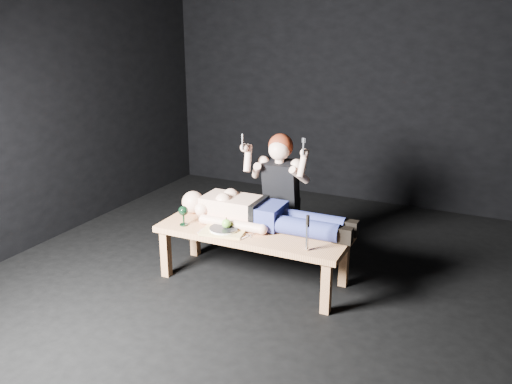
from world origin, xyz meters
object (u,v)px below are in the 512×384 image
Objects in this scene: table at (253,255)px; lying_man at (264,211)px; goblet at (183,216)px; carving_knife at (307,233)px; kneeling_woman at (283,194)px; serving_tray at (224,231)px.

table is 1.06× the size of lying_man.
goblet is (-0.59, -0.28, -0.04)m from lying_man.
table is 5.68× the size of carving_knife.
table is at bearing 16.45° from goblet.
lying_man is 5.36× the size of carving_knife.
lying_man is 0.43m from kneeling_woman.
lying_man is 1.23× the size of kneeling_woman.
kneeling_woman reaches higher than carving_knife.
kneeling_woman reaches higher than table.
kneeling_woman is 0.91m from goblet.
carving_knife reaches higher than serving_tray.
table is 0.33m from serving_tray.
carving_knife is (0.52, -0.19, 0.36)m from table.
goblet is 1.08m from carving_knife.
table is at bearing 159.51° from carving_knife.
kneeling_woman reaches higher than goblet.
kneeling_woman is 3.51× the size of serving_tray.
kneeling_woman is at bearing 91.86° from lying_man.
lying_man reaches higher than goblet.
lying_man is at bearing 69.52° from table.
lying_man is 0.57m from carving_knife.
kneeling_woman is (-0.02, 0.43, 0.01)m from lying_man.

